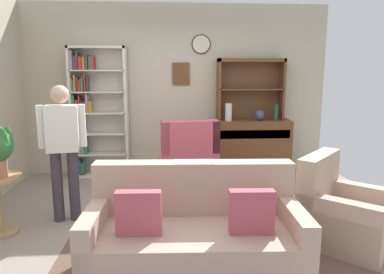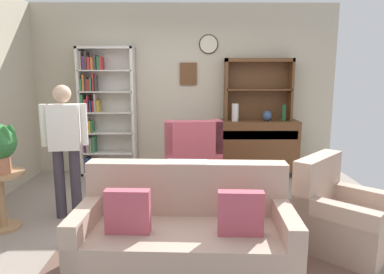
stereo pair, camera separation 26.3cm
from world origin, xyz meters
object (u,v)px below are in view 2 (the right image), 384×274
(vase_round, at_px, (267,116))
(couch_floral, at_px, (185,236))
(sideboard, at_px, (257,145))
(person_reading, at_px, (65,142))
(vase_tall, at_px, (235,112))
(armchair_floral, at_px, (341,219))
(wingback_chair, at_px, (192,165))
(book_stack, at_px, (179,188))
(bookshelf, at_px, (103,110))
(plant_stand, at_px, (1,194))
(sideboard_hutch, at_px, (258,81))
(coffee_table, at_px, (192,194))
(bottle_wine, at_px, (284,113))

(vase_round, bearing_deg, couch_floral, -114.50)
(sideboard, height_order, person_reading, person_reading)
(vase_tall, height_order, armchair_floral, vase_tall)
(wingback_chair, xyz_separation_m, book_stack, (-0.15, -1.19, 0.06))
(bookshelf, bearing_deg, book_stack, -57.91)
(armchair_floral, bearing_deg, plant_stand, 172.78)
(bookshelf, bearing_deg, vase_round, -3.23)
(plant_stand, bearing_deg, wingback_chair, 30.85)
(sideboard_hutch, bearing_deg, bookshelf, -179.44)
(wingback_chair, bearing_deg, vase_tall, 46.10)
(couch_floral, bearing_deg, sideboard_hutch, 68.89)
(bookshelf, bearing_deg, sideboard_hutch, 0.56)
(sideboard, height_order, couch_floral, sideboard)
(vase_tall, distance_m, coffee_table, 2.12)
(bookshelf, xyz_separation_m, wingback_chair, (1.46, -0.89, -0.71))
(person_reading, bearing_deg, vase_round, 31.82)
(wingback_chair, xyz_separation_m, coffee_table, (-0.01, -1.14, -0.03))
(bookshelf, relative_size, vase_round, 12.35)
(sideboard, bearing_deg, coffee_table, -119.53)
(person_reading, bearing_deg, bookshelf, 89.71)
(coffee_table, distance_m, book_stack, 0.17)
(sideboard, xyz_separation_m, vase_round, (0.13, -0.07, 0.50))
(sideboard, height_order, wingback_chair, wingback_chair)
(vase_round, distance_m, person_reading, 3.16)
(bottle_wine, height_order, coffee_table, bottle_wine)
(vase_tall, relative_size, coffee_table, 0.35)
(bookshelf, height_order, coffee_table, bookshelf)
(couch_floral, bearing_deg, bottle_wine, 61.11)
(sideboard, bearing_deg, bottle_wine, -12.89)
(person_reading, distance_m, coffee_table, 1.57)
(sideboard_hutch, distance_m, armchair_floral, 2.92)
(plant_stand, bearing_deg, bookshelf, 73.59)
(plant_stand, height_order, coffee_table, plant_stand)
(sideboard_hutch, xyz_separation_m, vase_tall, (-0.39, -0.19, -0.50))
(bookshelf, xyz_separation_m, couch_floral, (1.38, -2.99, -0.78))
(bottle_wine, xyz_separation_m, person_reading, (-2.95, -1.64, -0.15))
(vase_tall, xyz_separation_m, armchair_floral, (0.74, -2.42, -0.77))
(couch_floral, bearing_deg, person_reading, 139.94)
(person_reading, bearing_deg, sideboard_hutch, 35.78)
(book_stack, bearing_deg, sideboard_hutch, 59.47)
(sideboard, relative_size, armchair_floral, 1.20)
(bookshelf, xyz_separation_m, person_reading, (-0.01, -1.82, -0.18))
(bookshelf, height_order, sideboard_hutch, bookshelf)
(couch_floral, height_order, coffee_table, couch_floral)
(plant_stand, height_order, book_stack, plant_stand)
(vase_round, height_order, wingback_chair, vase_round)
(wingback_chair, relative_size, plant_stand, 1.65)
(vase_tall, xyz_separation_m, vase_round, (0.52, 0.01, -0.06))
(wingback_chair, distance_m, book_stack, 1.20)
(wingback_chair, height_order, plant_stand, wingback_chair)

